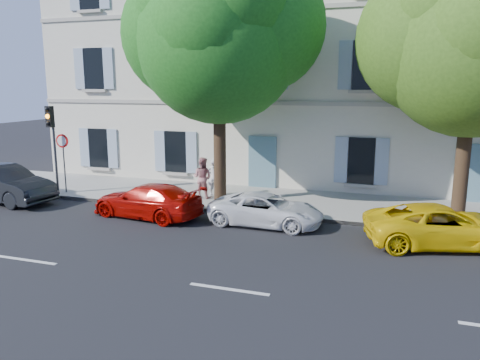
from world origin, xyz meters
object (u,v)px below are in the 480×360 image
(tree_right, at_px, (473,48))
(road_sign, at_px, (63,151))
(car_white_coupe, at_px, (266,210))
(car_yellow_supercar, at_px, (442,226))
(traffic_light, at_px, (52,131))
(pedestrian_a, at_px, (214,177))
(pedestrian_b, at_px, (202,178))
(car_dark_sedan, at_px, (3,184))
(car_red_coupe, at_px, (147,201))
(tree_left, at_px, (219,42))

(tree_right, xyz_separation_m, road_sign, (-15.89, -0.73, -3.98))
(car_white_coupe, relative_size, car_yellow_supercar, 0.88)
(traffic_light, bearing_deg, car_white_coupe, -6.45)
(pedestrian_a, relative_size, pedestrian_b, 0.92)
(traffic_light, distance_m, pedestrian_a, 7.15)
(car_dark_sedan, relative_size, car_red_coupe, 1.09)
(car_yellow_supercar, xyz_separation_m, tree_left, (-8.06, 2.42, 5.77))
(car_red_coupe, xyz_separation_m, pedestrian_b, (0.98, 2.88, 0.39))
(tree_left, relative_size, pedestrian_b, 5.68)
(traffic_light, bearing_deg, car_yellow_supercar, -5.65)
(tree_left, distance_m, tree_right, 8.81)
(tree_right, height_order, pedestrian_b, tree_right)
(car_red_coupe, bearing_deg, car_dark_sedan, -82.62)
(car_dark_sedan, distance_m, traffic_light, 2.93)
(car_white_coupe, distance_m, car_yellow_supercar, 5.60)
(tree_left, relative_size, road_sign, 3.78)
(pedestrian_a, bearing_deg, traffic_light, 7.14)
(car_red_coupe, xyz_separation_m, road_sign, (-5.15, 1.90, 1.38))
(tree_left, height_order, tree_right, tree_left)
(tree_left, xyz_separation_m, traffic_light, (-7.28, -0.90, -3.51))
(tree_left, bearing_deg, car_white_coupe, -39.02)
(tree_right, relative_size, traffic_light, 2.41)
(car_dark_sedan, bearing_deg, car_red_coupe, -83.36)
(pedestrian_a, bearing_deg, tree_left, 114.89)
(car_red_coupe, xyz_separation_m, traffic_light, (-5.33, 1.51, 2.26))
(tree_right, relative_size, road_sign, 3.54)
(car_yellow_supercar, relative_size, tree_right, 0.50)
(car_yellow_supercar, height_order, tree_left, tree_left)
(car_yellow_supercar, height_order, road_sign, road_sign)
(car_dark_sedan, relative_size, tree_right, 0.51)
(tree_left, relative_size, tree_right, 1.07)
(car_red_coupe, relative_size, car_yellow_supercar, 0.95)
(tree_right, distance_m, pedestrian_b, 10.95)
(tree_left, xyz_separation_m, pedestrian_b, (-0.96, 0.47, -5.39))
(car_white_coupe, relative_size, tree_left, 0.41)
(tree_right, xyz_separation_m, pedestrian_a, (-9.45, 0.77, -5.04))
(road_sign, bearing_deg, car_dark_sedan, -132.07)
(car_dark_sedan, distance_m, tree_right, 18.45)
(car_white_coupe, xyz_separation_m, road_sign, (-9.56, 1.49, 1.45))
(car_red_coupe, bearing_deg, traffic_light, -97.66)
(tree_right, relative_size, pedestrian_b, 5.32)
(car_yellow_supercar, bearing_deg, car_red_coupe, 73.74)
(traffic_light, bearing_deg, tree_left, 7.04)
(tree_right, bearing_deg, car_dark_sedan, -171.76)
(traffic_light, bearing_deg, car_red_coupe, -15.81)
(car_red_coupe, relative_size, traffic_light, 1.13)
(road_sign, height_order, pedestrian_a, road_sign)
(car_yellow_supercar, height_order, traffic_light, traffic_light)
(tree_right, distance_m, road_sign, 16.39)
(car_red_coupe, height_order, car_yellow_supercar, car_yellow_supercar)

